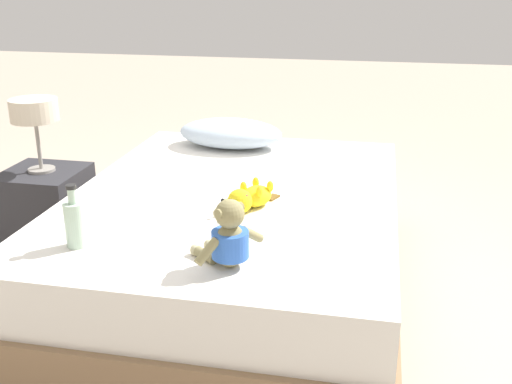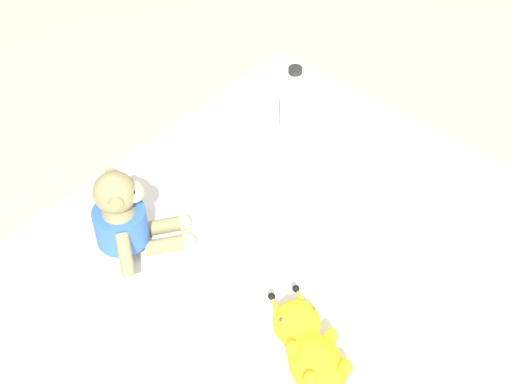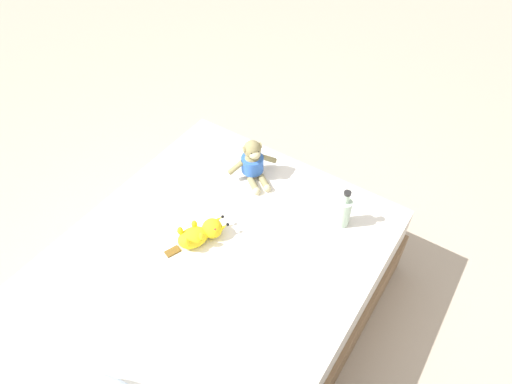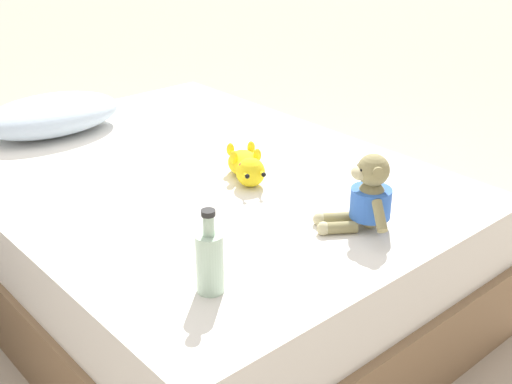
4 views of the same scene
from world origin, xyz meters
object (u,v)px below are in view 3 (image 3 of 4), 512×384
glass_bottle (344,212)px  bed (200,306)px  plush_monkey (253,163)px  plush_yellow_creature (201,233)px

glass_bottle → bed: bearing=57.6°
bed → plush_monkey: bearing=-78.3°
bed → plush_yellow_creature: plush_yellow_creature is taller
plush_yellow_creature → glass_bottle: size_ratio=1.37×
bed → glass_bottle: 0.85m
plush_yellow_creature → plush_monkey: bearing=-85.7°
plush_monkey → glass_bottle: (-0.56, 0.04, -0.01)m
plush_yellow_creature → glass_bottle: bearing=-138.0°
glass_bottle → plush_monkey: bearing=-3.8°
glass_bottle → plush_yellow_creature: bearing=42.0°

